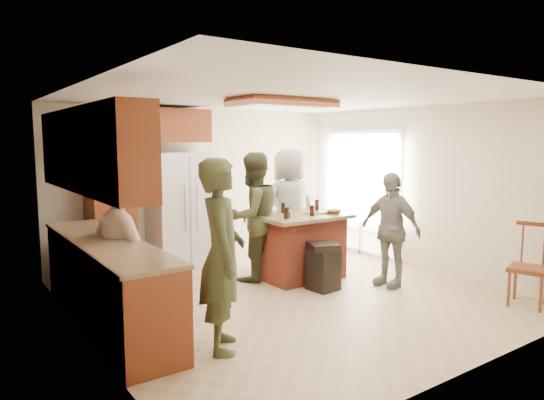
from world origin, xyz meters
TOP-DOWN VIEW (x-y plane):
  - room_shell at (4.37, 1.64)m, footprint 8.00×5.20m
  - person_front_left at (-1.49, -0.88)m, footprint 0.74×0.81m
  - person_behind_left at (-0.00, 0.90)m, footprint 0.95×0.65m
  - person_behind_right at (0.82, 1.12)m, footprint 0.93×0.62m
  - person_side_right at (1.38, -0.39)m, footprint 0.57×0.96m
  - person_counter at (-1.96, 0.53)m, footprint 0.84×1.20m
  - left_cabinetry at (-2.24, 0.40)m, footprint 0.64×3.00m
  - back_wall_units at (-1.33, 2.20)m, footprint 1.80×0.60m
  - refrigerator at (-0.55, 2.12)m, footprint 0.90×0.76m
  - kitchen_island at (0.61, 0.63)m, footprint 1.28×1.03m
  - island_items at (0.78, 0.52)m, footprint 1.01×0.62m
  - trash_bin at (0.50, -0.03)m, footprint 0.46×0.46m
  - spindle_chair at (2.12, -1.91)m, footprint 0.52×0.52m

SIDE VIEW (x-z plane):
  - trash_bin at x=0.50m, z-range 0.00..0.63m
  - spindle_chair at x=2.12m, z-range -0.04..0.95m
  - kitchen_island at x=0.61m, z-range 0.01..0.94m
  - person_side_right at x=1.38m, z-range 0.00..1.56m
  - person_counter at x=-1.96m, z-range 0.00..1.70m
  - room_shell at x=4.37m, z-range -1.63..3.37m
  - refrigerator at x=-0.55m, z-range 0.00..1.80m
  - person_behind_left at x=0.00m, z-range 0.00..1.82m
  - person_front_left at x=-1.49m, z-range 0.00..1.82m
  - person_behind_right at x=0.82m, z-range 0.00..1.88m
  - left_cabinetry at x=-2.24m, z-range -0.19..2.11m
  - island_items at x=0.78m, z-range 0.90..1.05m
  - back_wall_units at x=-1.33m, z-range 0.15..2.60m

